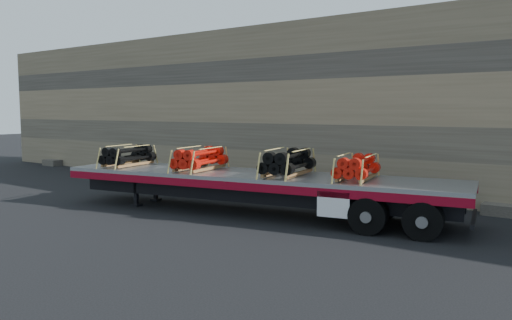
{
  "coord_description": "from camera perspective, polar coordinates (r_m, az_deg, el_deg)",
  "views": [
    {
      "loc": [
        9.73,
        -12.67,
        3.36
      ],
      "look_at": [
        -0.36,
        1.42,
        1.63
      ],
      "focal_mm": 35.0,
      "sensor_mm": 36.0,
      "label": 1
    }
  ],
  "objects": [
    {
      "name": "bundle_front",
      "position": [
        18.87,
        -14.4,
        0.43
      ],
      "size": [
        1.35,
        2.16,
        0.71
      ],
      "primitive_type": null,
      "rotation": [
        0.0,
        0.0,
        0.18
      ],
      "color": "black",
      "rests_on": "trailer"
    },
    {
      "name": "bundle_midfront",
      "position": [
        17.06,
        -6.43,
        0.09
      ],
      "size": [
        1.41,
        2.26,
        0.75
      ],
      "primitive_type": null,
      "rotation": [
        0.0,
        0.0,
        0.18
      ],
      "color": "red",
      "rests_on": "trailer"
    },
    {
      "name": "bundle_rear",
      "position": [
        14.94,
        11.47,
        -0.88
      ],
      "size": [
        1.31,
        2.11,
        0.7
      ],
      "primitive_type": null,
      "rotation": [
        0.0,
        0.0,
        0.18
      ],
      "color": "red",
      "rests_on": "trailer"
    },
    {
      "name": "rock_wall",
      "position": [
        21.5,
        8.75,
        6.0
      ],
      "size": [
        44.0,
        3.0,
        7.0
      ],
      "primitive_type": "cube",
      "color": "#7A6B54",
      "rests_on": "ground"
    },
    {
      "name": "ground",
      "position": [
        16.33,
        -1.88,
        -6.18
      ],
      "size": [
        120.0,
        120.0,
        0.0
      ],
      "primitive_type": "plane",
      "color": "black",
      "rests_on": "ground"
    },
    {
      "name": "trailer",
      "position": [
        16.24,
        -0.36,
        -3.86
      ],
      "size": [
        13.56,
        4.86,
        1.33
      ],
      "primitive_type": null,
      "rotation": [
        0.0,
        0.0,
        0.18
      ],
      "color": "#9B9EA2",
      "rests_on": "ground"
    },
    {
      "name": "bundle_midrear",
      "position": [
        15.61,
        3.66,
        -0.34
      ],
      "size": [
        1.48,
        2.37,
        0.78
      ],
      "primitive_type": null,
      "rotation": [
        0.0,
        0.0,
        0.18
      ],
      "color": "black",
      "rests_on": "trailer"
    }
  ]
}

